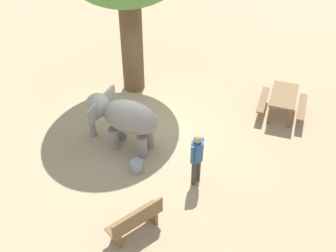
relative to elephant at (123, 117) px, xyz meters
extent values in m
plane|color=tan|center=(-0.83, 0.22, -1.02)|extent=(60.00, 60.00, 0.00)
cylinder|color=gray|center=(0.24, -0.22, -0.68)|extent=(0.29, 0.29, 0.68)
cylinder|color=gray|center=(-0.23, -0.23, -0.68)|extent=(0.29, 0.29, 0.68)
cylinder|color=gray|center=(0.22, 0.71, -0.68)|extent=(0.29, 0.29, 0.68)
cylinder|color=gray|center=(-0.25, 0.70, -0.68)|extent=(0.29, 0.29, 0.68)
ellipsoid|color=gray|center=(0.00, 0.24, 0.07)|extent=(0.89, 1.71, 1.02)
sphere|color=gray|center=(0.01, -0.81, 0.19)|extent=(0.72, 0.72, 0.72)
cone|color=gray|center=(0.02, -1.08, -0.45)|extent=(0.23, 0.23, 1.14)
cube|color=gray|center=(0.49, -0.69, 0.19)|extent=(0.59, 0.10, 0.54)
cube|color=gray|center=(-0.47, -0.71, 0.19)|extent=(0.59, 0.10, 0.54)
cylinder|color=#3F3833|center=(0.66, 2.47, -0.61)|extent=(0.14, 0.14, 0.82)
cylinder|color=#3F3833|center=(0.49, 2.51, -0.61)|extent=(0.14, 0.14, 0.82)
cylinder|color=#33598C|center=(0.57, 2.49, 0.09)|extent=(0.32, 0.32, 0.58)
sphere|color=tan|center=(0.57, 2.49, 0.49)|extent=(0.22, 0.22, 0.22)
cylinder|color=#33598C|center=(0.78, 2.44, 0.11)|extent=(0.09, 0.09, 0.55)
cylinder|color=#33598C|center=(0.37, 2.54, 0.11)|extent=(0.09, 0.09, 0.55)
cylinder|color=brown|center=(-2.90, -1.21, 0.74)|extent=(0.74, 0.74, 3.52)
cube|color=brown|center=(2.72, 1.77, -0.57)|extent=(1.43, 0.99, 0.06)
cube|color=brown|center=(2.80, 1.92, -0.34)|extent=(1.28, 0.69, 0.40)
cube|color=brown|center=(3.19, 1.53, -0.81)|extent=(0.23, 0.36, 0.42)
cube|color=brown|center=(2.25, 2.01, -0.81)|extent=(0.23, 0.36, 0.42)
cube|color=brown|center=(-3.42, 3.93, -0.27)|extent=(1.57, 0.95, 0.06)
cylinder|color=brown|center=(-2.86, 4.31, -0.66)|extent=(0.10, 0.10, 0.72)
cylinder|color=brown|center=(-2.80, 3.67, -0.66)|extent=(0.10, 0.10, 0.72)
cylinder|color=brown|center=(-4.05, 4.19, -0.66)|extent=(0.10, 0.10, 0.72)
cylinder|color=brown|center=(-3.99, 3.55, -0.66)|extent=(0.10, 0.10, 0.72)
cube|color=brown|center=(-3.49, 4.55, -0.58)|extent=(1.52, 0.39, 0.05)
cube|color=brown|center=(-3.36, 3.31, -0.58)|extent=(1.52, 0.39, 0.05)
cylinder|color=gray|center=(0.84, 0.83, -0.86)|extent=(0.36, 0.36, 0.32)
camera|label=1|loc=(8.20, 5.10, 7.28)|focal=44.96mm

